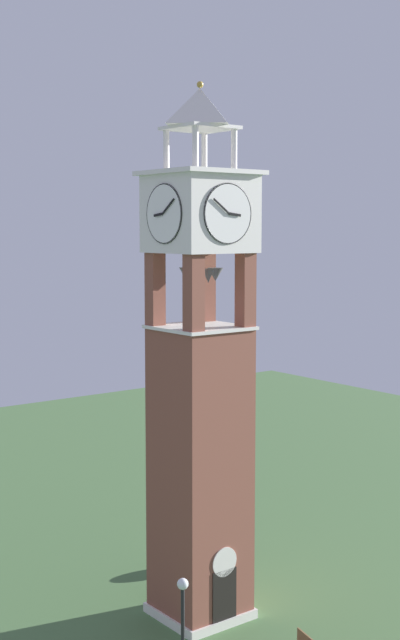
{
  "coord_description": "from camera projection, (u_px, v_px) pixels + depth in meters",
  "views": [
    {
      "loc": [
        -19.0,
        -24.76,
        14.66
      ],
      "look_at": [
        0.0,
        0.0,
        11.29
      ],
      "focal_mm": 48.16,
      "sensor_mm": 36.0,
      "label": 1
    }
  ],
  "objects": [
    {
      "name": "lamp_post",
      "position": [
        183.0,
        615.0,
        26.61
      ],
      "size": [
        0.36,
        0.36,
        3.87
      ],
      "color": "black",
      "rests_on": "ground"
    },
    {
      "name": "shrub_near_entry",
      "position": [
        181.0,
        559.0,
        36.99
      ],
      "size": [
        1.06,
        1.06,
        0.88
      ],
      "primitive_type": "ellipsoid",
      "color": "#336638",
      "rests_on": "ground"
    },
    {
      "name": "clock_tower",
      "position": [
        200.0,
        396.0,
        31.7
      ],
      "size": [
        3.51,
        3.51,
        19.84
      ],
      "color": "brown",
      "rests_on": "ground"
    },
    {
      "name": "ground",
      "position": [
        200.0,
        615.0,
        32.61
      ],
      "size": [
        80.0,
        80.0,
        0.0
      ],
      "primitive_type": "plane",
      "color": "#476B3D"
    }
  ]
}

